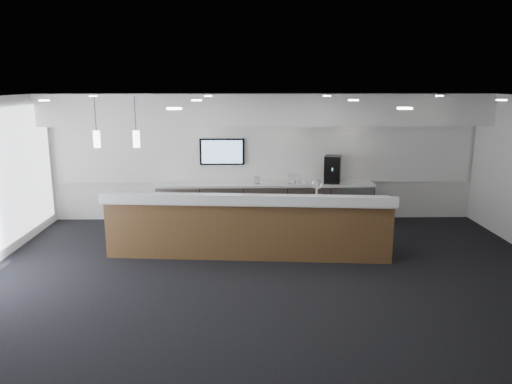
{
  "coord_description": "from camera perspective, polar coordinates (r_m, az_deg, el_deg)",
  "views": [
    {
      "loc": [
        -0.48,
        -7.73,
        3.23
      ],
      "look_at": [
        -0.26,
        1.3,
        1.25
      ],
      "focal_mm": 35.0,
      "sensor_mm": 36.0,
      "label": 1
    }
  ],
  "objects": [
    {
      "name": "ground",
      "position": [
        8.39,
        2.05,
        -10.28
      ],
      "size": [
        10.0,
        10.0,
        0.0
      ],
      "primitive_type": "plane",
      "color": "black",
      "rests_on": "ground"
    },
    {
      "name": "ceiling",
      "position": [
        7.75,
        2.22,
        10.66
      ],
      "size": [
        10.0,
        8.0,
        0.02
      ],
      "primitive_type": "cube",
      "color": "black",
      "rests_on": "back_wall"
    },
    {
      "name": "back_wall",
      "position": [
        11.86,
        0.97,
        3.99
      ],
      "size": [
        10.0,
        0.02,
        3.0
      ],
      "primitive_type": "cube",
      "color": "white",
      "rests_on": "ground"
    },
    {
      "name": "soffit_bulkhead",
      "position": [
        11.3,
        1.09,
        9.43
      ],
      "size": [
        10.0,
        0.9,
        0.7
      ],
      "primitive_type": "cube",
      "color": "white",
      "rests_on": "back_wall"
    },
    {
      "name": "alcove_panel",
      "position": [
        11.82,
        0.98,
        4.45
      ],
      "size": [
        9.8,
        0.06,
        1.4
      ],
      "primitive_type": "cube",
      "color": "white",
      "rests_on": "back_wall"
    },
    {
      "name": "back_credenza",
      "position": [
        11.71,
        1.02,
        -1.23
      ],
      "size": [
        5.06,
        0.66,
        0.95
      ],
      "color": "#9A9EA3",
      "rests_on": "ground"
    },
    {
      "name": "wall_tv",
      "position": [
        11.75,
        -3.9,
        4.62
      ],
      "size": [
        1.05,
        0.08,
        0.62
      ],
      "color": "black",
      "rests_on": "back_wall"
    },
    {
      "name": "pendant_left",
      "position": [
        8.8,
        -14.04,
        5.61
      ],
      "size": [
        0.12,
        0.12,
        0.3
      ],
      "primitive_type": "cylinder",
      "color": "#FFEEC6",
      "rests_on": "ceiling"
    },
    {
      "name": "pendant_right",
      "position": [
        8.98,
        -18.42,
        5.47
      ],
      "size": [
        0.12,
        0.12,
        0.3
      ],
      "primitive_type": "cylinder",
      "color": "#FFEEC6",
      "rests_on": "ceiling"
    },
    {
      "name": "ceiling_can_lights",
      "position": [
        7.75,
        2.22,
        10.44
      ],
      "size": [
        7.0,
        5.0,
        0.02
      ],
      "primitive_type": null,
      "color": "white",
      "rests_on": "ceiling"
    },
    {
      "name": "service_counter",
      "position": [
        9.49,
        -0.9,
        -3.88
      ],
      "size": [
        5.44,
        1.34,
        1.49
      ],
      "rotation": [
        0.0,
        0.0,
        -0.09
      ],
      "color": "#56371C",
      "rests_on": "ground"
    },
    {
      "name": "coffee_machine",
      "position": [
        11.71,
        8.74,
        2.57
      ],
      "size": [
        0.45,
        0.53,
        0.63
      ],
      "rotation": [
        0.0,
        0.0,
        -0.26
      ],
      "color": "black",
      "rests_on": "back_credenza"
    },
    {
      "name": "info_sign_left",
      "position": [
        11.47,
        0.1,
        1.42
      ],
      "size": [
        0.15,
        0.05,
        0.2
      ],
      "primitive_type": "cube",
      "rotation": [
        0.0,
        0.0,
        0.19
      ],
      "color": "white",
      "rests_on": "back_credenza"
    },
    {
      "name": "info_sign_right",
      "position": [
        11.53,
        4.08,
        1.54
      ],
      "size": [
        0.18,
        0.03,
        0.24
      ],
      "primitive_type": "cube",
      "rotation": [
        0.0,
        0.0,
        0.06
      ],
      "color": "white",
      "rests_on": "back_credenza"
    },
    {
      "name": "cup_0",
      "position": [
        11.65,
        8.38,
        1.2
      ],
      "size": [
        0.1,
        0.1,
        0.1
      ],
      "primitive_type": "imported",
      "color": "white",
      "rests_on": "back_credenza"
    },
    {
      "name": "cup_1",
      "position": [
        11.62,
        7.69,
        1.19
      ],
      "size": [
        0.15,
        0.15,
        0.1
      ],
      "primitive_type": "imported",
      "rotation": [
        0.0,
        0.0,
        0.65
      ],
      "color": "white",
      "rests_on": "back_credenza"
    },
    {
      "name": "cup_2",
      "position": [
        11.6,
        7.01,
        1.19
      ],
      "size": [
        0.13,
        0.13,
        0.1
      ],
      "primitive_type": "imported",
      "rotation": [
        0.0,
        0.0,
        1.29
      ],
      "color": "white",
      "rests_on": "back_credenza"
    },
    {
      "name": "cup_3",
      "position": [
        11.58,
        6.33,
        1.19
      ],
      "size": [
        0.13,
        0.13,
        0.1
      ],
      "primitive_type": "imported",
      "rotation": [
        0.0,
        0.0,
        1.94
      ],
      "color": "white",
      "rests_on": "back_credenza"
    },
    {
      "name": "cup_4",
      "position": [
        11.57,
        5.64,
        1.19
      ],
      "size": [
        0.14,
        0.14,
        0.1
      ],
      "primitive_type": "imported",
      "rotation": [
        0.0,
        0.0,
        2.58
      ],
      "color": "white",
      "rests_on": "back_credenza"
    },
    {
      "name": "cup_5",
      "position": [
        11.55,
        4.95,
        1.19
      ],
      "size": [
        0.11,
        0.11,
        0.1
      ],
      "primitive_type": "imported",
      "rotation": [
        0.0,
        0.0,
        3.23
      ],
      "color": "white",
      "rests_on": "back_credenza"
    },
    {
      "name": "cup_6",
      "position": [
        11.54,
        4.26,
        1.19
      ],
      "size": [
        0.15,
        0.15,
        0.1
      ],
      "primitive_type": "imported",
      "rotation": [
        0.0,
        0.0,
        3.87
      ],
      "color": "white",
      "rests_on": "back_credenza"
    }
  ]
}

